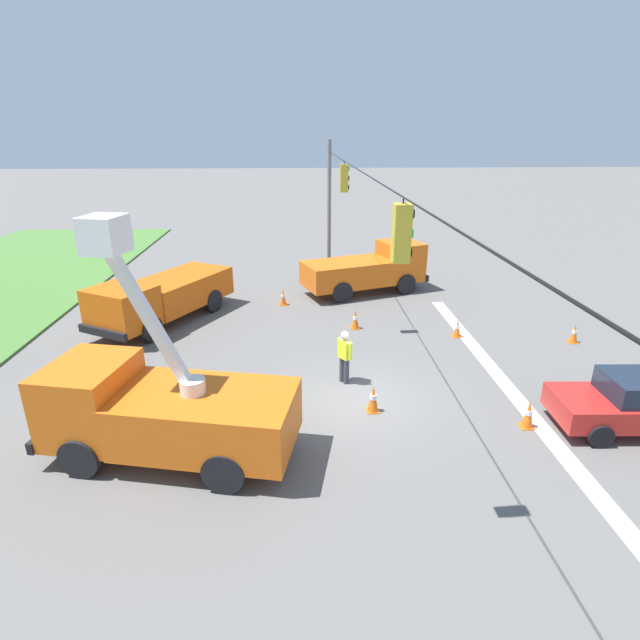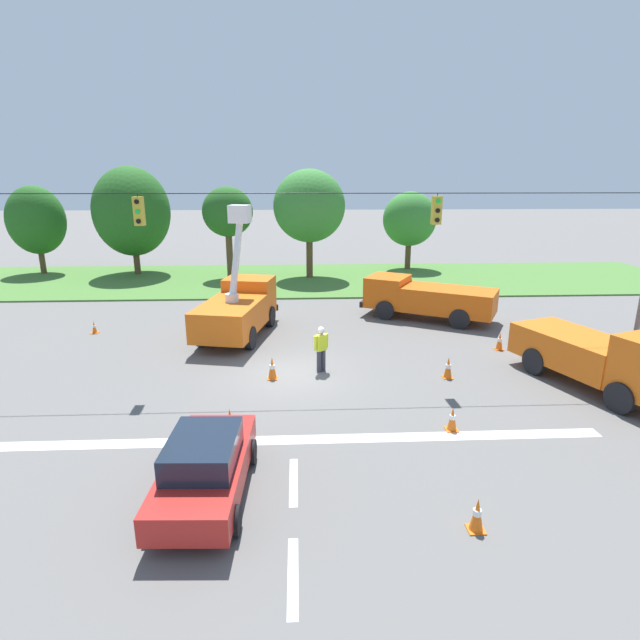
{
  "view_description": "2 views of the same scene",
  "coord_description": "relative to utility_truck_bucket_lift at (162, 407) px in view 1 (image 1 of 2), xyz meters",
  "views": [
    {
      "loc": [
        -13.27,
        1.73,
        7.6
      ],
      "look_at": [
        1.73,
        1.01,
        1.89
      ],
      "focal_mm": 28.0,
      "sensor_mm": 36.0,
      "label": 1
    },
    {
      "loc": [
        0.14,
        -17.47,
        7.11
      ],
      "look_at": [
        1.05,
        1.63,
        1.64
      ],
      "focal_mm": 28.0,
      "sensor_mm": 36.0,
      "label": 2
    }
  ],
  "objects": [
    {
      "name": "ground_plane",
      "position": [
        2.58,
        -5.06,
        -1.35
      ],
      "size": [
        200.0,
        200.0,
        0.0
      ],
      "primitive_type": "plane",
      "color": "#605E5B"
    },
    {
      "name": "lane_markings",
      "position": [
        2.58,
        -11.42,
        -1.35
      ],
      "size": [
        17.6,
        15.25,
        0.01
      ],
      "color": "silver",
      "rests_on": "ground"
    },
    {
      "name": "signal_gantry",
      "position": [
        2.57,
        -5.06,
        2.9
      ],
      "size": [
        26.2,
        0.33,
        7.2
      ],
      "color": "slate",
      "rests_on": "ground"
    },
    {
      "name": "utility_truck_bucket_lift",
      "position": [
        0.0,
        0.0,
        0.0
      ],
      "size": [
        3.56,
        6.46,
        5.92
      ],
      "color": "orange",
      "rests_on": "ground"
    },
    {
      "name": "utility_truck_support_near",
      "position": [
        9.41,
        2.34,
        -0.22
      ],
      "size": [
        6.98,
        5.28,
        2.08
      ],
      "color": "#D6560F",
      "rests_on": "ground"
    },
    {
      "name": "utility_truck_support_far",
      "position": [
        13.22,
        -6.91,
        -0.17
      ],
      "size": [
        4.17,
        6.51,
        2.38
      ],
      "color": "orange",
      "rests_on": "ground"
    },
    {
      "name": "sedan_red",
      "position": [
        0.58,
        -12.4,
        -0.56
      ],
      "size": [
        2.06,
        4.37,
        1.56
      ],
      "color": "red",
      "rests_on": "ground"
    },
    {
      "name": "road_worker",
      "position": [
        3.61,
        -4.79,
        -0.35
      ],
      "size": [
        0.55,
        0.43,
        1.77
      ],
      "color": "#383842",
      "rests_on": "ground"
    },
    {
      "name": "traffic_cone_foreground_right",
      "position": [
        11.37,
        -2.66,
        -0.98
      ],
      "size": [
        0.36,
        0.36,
        0.76
      ],
      "color": "orange",
      "rests_on": "ground"
    },
    {
      "name": "traffic_cone_mid_right",
      "position": [
        0.77,
        -9.54,
        -0.95
      ],
      "size": [
        0.36,
        0.36,
        0.81
      ],
      "color": "orange",
      "rests_on": "ground"
    },
    {
      "name": "traffic_cone_near_bucket",
      "position": [
        8.23,
        -5.67,
        -0.95
      ],
      "size": [
        0.36,
        0.36,
        0.8
      ],
      "color": "orange",
      "rests_on": "ground"
    },
    {
      "name": "traffic_cone_lane_edge_a",
      "position": [
        1.78,
        -5.45,
        -0.94
      ],
      "size": [
        0.36,
        0.36,
        0.83
      ],
      "color": "orange",
      "rests_on": "ground"
    },
    {
      "name": "traffic_cone_lane_edge_b",
      "position": [
        7.2,
        -9.58,
        -1.0
      ],
      "size": [
        0.36,
        0.36,
        0.73
      ],
      "color": "orange",
      "rests_on": "ground"
    },
    {
      "name": "traffic_cone_far_left",
      "position": [
        6.4,
        -13.85,
        -0.98
      ],
      "size": [
        0.36,
        0.36,
        0.76
      ],
      "color": "orange",
      "rests_on": "ground"
    }
  ]
}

